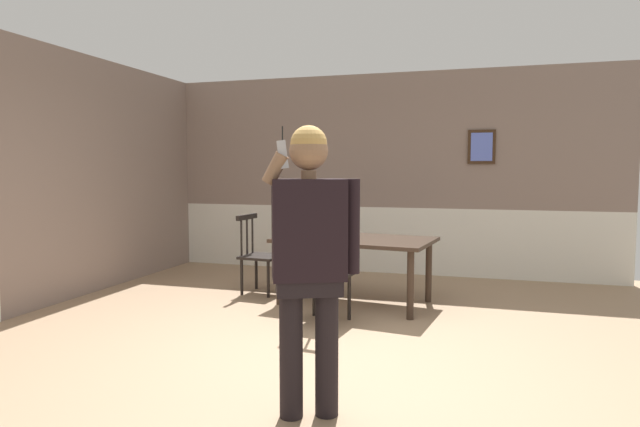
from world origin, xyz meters
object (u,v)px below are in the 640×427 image
dining_table (355,245)px  person_figure (310,250)px  chair_by_doorway (259,255)px  chair_near_window (322,272)px

dining_table → person_figure: person_figure is taller
person_figure → chair_by_doorway: bearing=-85.5°
chair_by_doorway → person_figure: bearing=33.9°
chair_near_window → person_figure: bearing=-68.4°
person_figure → dining_table: bearing=-106.3°
chair_by_doorway → dining_table: bearing=88.0°
dining_table → chair_near_window: chair_near_window is taller
dining_table → chair_near_window: size_ratio=1.66×
dining_table → person_figure: (0.37, -2.77, 0.36)m
dining_table → chair_by_doorway: 1.23m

